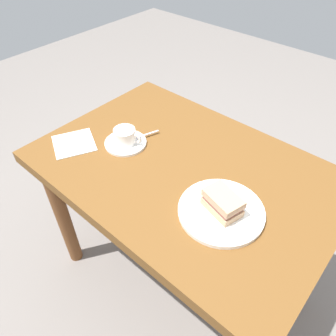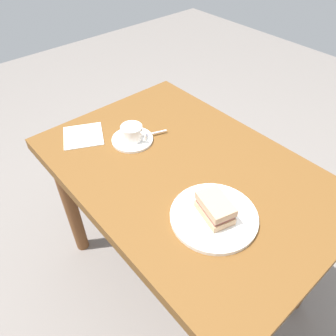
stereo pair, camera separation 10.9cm
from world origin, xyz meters
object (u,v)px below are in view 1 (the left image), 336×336
sandwich_front (223,203)px  coffee_saucer (126,143)px  spoon (143,135)px  sandwich_plate (221,211)px  napkin (74,143)px  dining_table (183,187)px  coffee_cup (125,136)px

sandwich_front → coffee_saucer: sandwich_front is taller
sandwich_front → coffee_saucer: size_ratio=0.82×
sandwich_front → spoon: (0.44, -0.11, -0.03)m
sandwich_plate → napkin: (0.62, 0.09, -0.01)m
dining_table → coffee_cup: (0.25, 0.05, 0.14)m
coffee_saucer → coffee_cup: (-0.00, -0.00, 0.04)m
coffee_saucer → napkin: size_ratio=1.06×
sandwich_front → dining_table: bearing=-22.2°
dining_table → coffee_saucer: size_ratio=6.67×
sandwich_front → coffee_cup: (0.47, -0.04, -0.01)m
sandwich_plate → sandwich_front: 0.04m
sandwich_plate → napkin: bearing=8.5°
sandwich_front → coffee_cup: bearing=-4.8°
coffee_saucer → spoon: size_ratio=1.65×
coffee_cup → napkin: size_ratio=0.71×
sandwich_plate → coffee_cup: (0.47, -0.04, 0.03)m
sandwich_front → napkin: (0.62, 0.09, -0.04)m
sandwich_plate → sandwich_front: sandwich_front is taller
spoon → sandwich_front: bearing=165.9°
spoon → napkin: (0.18, 0.20, -0.01)m
sandwich_front → napkin: 0.63m
coffee_cup → spoon: size_ratio=1.10×
sandwich_plate → spoon: size_ratio=2.75×
sandwich_front → spoon: bearing=-14.1°
sandwich_plate → sandwich_front: (0.00, -0.00, 0.04)m
sandwich_plate → napkin: sandwich_plate is taller
coffee_saucer → coffee_cup: 0.04m
sandwich_front → sandwich_plate: bearing=136.7°
sandwich_front → coffee_saucer: bearing=-4.7°
spoon → napkin: spoon is taller
coffee_cup → napkin: bearing=41.0°
sandwich_plate → spoon: bearing=-14.1°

